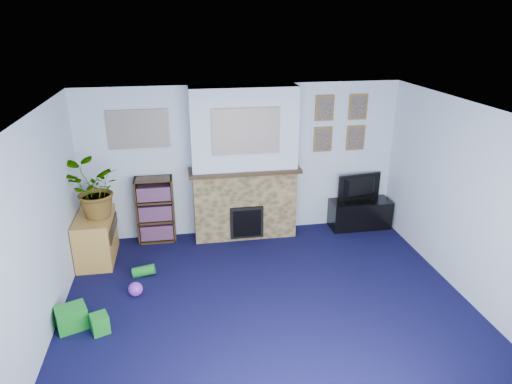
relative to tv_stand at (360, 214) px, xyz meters
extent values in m
cube|color=#0E0E35|center=(-1.95, -2.03, -0.23)|extent=(5.00, 4.50, 0.01)
cube|color=white|center=(-1.95, -2.03, 2.17)|extent=(5.00, 4.50, 0.01)
cube|color=silver|center=(-1.95, 0.22, 0.97)|extent=(5.00, 0.04, 2.40)
cube|color=silver|center=(-1.95, -4.28, 0.97)|extent=(5.00, 0.04, 2.40)
cube|color=silver|center=(-4.45, -2.03, 0.97)|extent=(0.04, 4.50, 2.40)
cube|color=silver|center=(0.55, -2.03, 0.97)|extent=(0.04, 4.50, 2.40)
cube|color=brown|center=(-1.95, 0.02, 0.33)|extent=(1.60, 0.40, 1.10)
cube|color=brown|center=(-1.95, 0.02, 1.52)|extent=(1.60, 0.40, 1.30)
cube|color=brown|center=(-1.95, -0.01, 0.90)|extent=(1.72, 0.50, 0.05)
cube|color=brown|center=(-1.95, -0.19, 0.10)|extent=(0.52, 0.08, 0.52)
cube|color=brown|center=(-1.95, -0.23, 0.10)|extent=(0.44, 0.02, 0.44)
cube|color=gray|center=(-1.95, -0.19, 1.55)|extent=(1.00, 0.03, 0.68)
cube|color=gray|center=(-3.50, 0.21, 1.55)|extent=(0.90, 0.03, 0.58)
cube|color=brown|center=(-0.65, 0.20, 1.77)|extent=(0.30, 0.03, 0.40)
cube|color=brown|center=(-0.10, 0.20, 1.77)|extent=(0.30, 0.03, 0.40)
cube|color=brown|center=(-0.65, 0.20, 1.27)|extent=(0.30, 0.03, 0.40)
cube|color=brown|center=(-0.10, 0.20, 1.27)|extent=(0.30, 0.03, 0.40)
cube|color=black|center=(0.00, 0.00, 0.00)|extent=(1.00, 0.42, 0.47)
imported|color=black|center=(0.00, 0.02, 0.47)|extent=(0.77, 0.21, 0.44)
cube|color=#322212|center=(-3.35, 0.20, 0.30)|extent=(0.58, 0.02, 1.05)
cube|color=#322212|center=(-3.62, 0.07, 0.30)|extent=(0.03, 0.28, 1.05)
cube|color=#322212|center=(-3.07, 0.07, 0.30)|extent=(0.03, 0.28, 1.05)
cube|color=#322212|center=(-3.35, 0.07, -0.21)|extent=(0.56, 0.28, 0.03)
cube|color=#322212|center=(-3.35, 0.07, 0.12)|extent=(0.56, 0.28, 0.03)
cube|color=#322212|center=(-3.35, 0.07, 0.46)|extent=(0.56, 0.28, 0.03)
cube|color=#322212|center=(-3.35, 0.07, 0.81)|extent=(0.56, 0.28, 0.03)
cube|color=#322212|center=(-3.35, 0.06, -0.05)|extent=(0.50, 0.22, 0.24)
cube|color=#322212|center=(-3.35, 0.06, 0.28)|extent=(0.50, 0.22, 0.24)
cube|color=#322212|center=(-3.35, 0.06, 0.59)|extent=(0.50, 0.22, 0.22)
cube|color=#BD8A3C|center=(-4.19, -0.39, 0.12)|extent=(0.49, 0.88, 0.69)
imported|color=#26661E|center=(-4.14, -0.44, 0.87)|extent=(0.87, 0.80, 0.81)
cube|color=gold|center=(-2.02, -0.03, 1.00)|extent=(0.10, 0.06, 0.13)
cylinder|color=#B2BFC6|center=(-1.72, -0.03, 1.01)|extent=(0.05, 0.05, 0.15)
sphere|color=gray|center=(-2.47, -0.03, 0.99)|extent=(0.14, 0.14, 0.14)
cylinder|color=#198C26|center=(-1.25, -0.03, 0.99)|extent=(0.06, 0.06, 0.12)
cube|color=#198C26|center=(-4.25, -1.99, -0.08)|extent=(0.40, 0.36, 0.26)
sphere|color=purple|center=(-3.58, -1.45, -0.14)|extent=(0.18, 0.18, 0.18)
cube|color=#198C26|center=(-3.92, -2.13, -0.11)|extent=(0.24, 0.24, 0.23)
cylinder|color=#198C26|center=(-3.50, -0.98, -0.15)|extent=(0.32, 0.14, 0.18)
camera|label=1|loc=(-2.90, -6.61, 3.14)|focal=32.00mm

